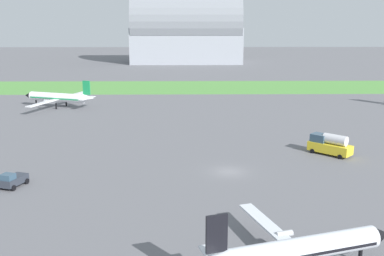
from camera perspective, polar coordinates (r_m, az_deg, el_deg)
The scene contains 7 objects.
ground_plane at distance 62.87m, azimuth 4.62°, elevation -5.43°, with size 600.00×600.00×0.00m, color slate.
grass_taxiway_strip at distance 141.86m, azimuth 1.49°, elevation 5.12°, with size 360.00×28.00×0.08m, color #549342.
airplane_taxiing_turboprop at distance 112.58m, azimuth -16.29°, elevation 3.70°, with size 18.55×21.43×6.69m.
airplane_foreground_turboprop at distance 38.85m, azimuth 13.23°, elevation -14.45°, with size 17.35×20.09×6.19m.
fuel_truck_near_gate at distance 73.21m, azimuth 16.76°, elevation -1.97°, with size 6.33×6.25×3.29m.
pushback_tug_midfield at distance 60.97m, azimuth -21.43°, elevation -6.04°, with size 2.98×3.99×1.95m.
hangar_distant at distance 226.50m, azimuth -0.72°, elevation 12.19°, with size 52.52×31.16×35.20m.
Camera 1 is at (-6.04, -59.26, 20.10)m, focal length 42.81 mm.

